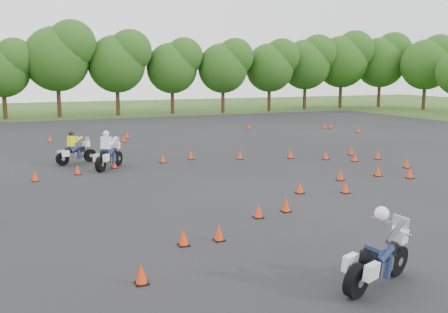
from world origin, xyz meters
name	(u,v)px	position (x,y,z in m)	size (l,w,h in m)	color
ground	(268,207)	(0.00, 0.00, 0.00)	(140.00, 140.00, 0.00)	#2D5119
asphalt_pad	(207,175)	(0.00, 6.00, 0.01)	(62.00, 62.00, 0.00)	black
treeline	(121,73)	(2.13, 35.42, 4.69)	(87.19, 32.47, 10.62)	#244C15
traffic_cones	(210,172)	(-0.03, 5.57, 0.23)	(36.67, 33.40, 0.45)	#F7320A
rider_grey	(377,245)	(-0.91, -6.79, 0.95)	(2.46, 0.76, 1.90)	#43464C
rider_yellow	(76,147)	(-5.18, 11.50, 0.87)	(2.24, 0.69, 1.73)	yellow
rider_white	(109,149)	(-3.86, 9.43, 0.96)	(2.48, 0.76, 1.92)	white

